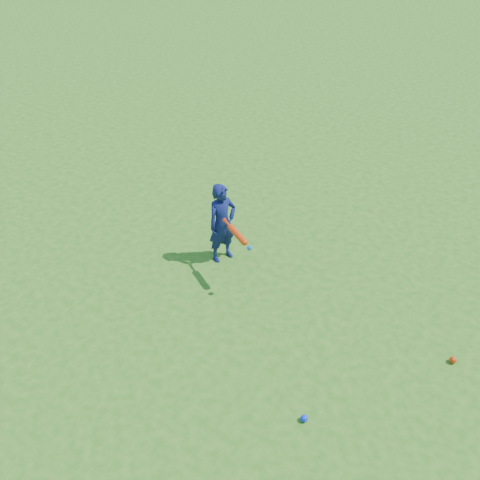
{
  "coord_description": "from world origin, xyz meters",
  "views": [
    {
      "loc": [
        3.78,
        -4.49,
        4.59
      ],
      "look_at": [
        0.73,
        -0.06,
        0.62
      ],
      "focal_mm": 40.0,
      "sensor_mm": 36.0,
      "label": 1
    }
  ],
  "objects_px": {
    "ground_ball_blue": "(304,418)",
    "ground_ball_red": "(453,360)",
    "bat_swing": "(239,236)",
    "child": "(222,223)"
  },
  "relations": [
    {
      "from": "ground_ball_blue",
      "to": "ground_ball_red",
      "type": "bearing_deg",
      "value": 58.07
    },
    {
      "from": "ground_ball_red",
      "to": "bat_swing",
      "type": "bearing_deg",
      "value": -175.58
    },
    {
      "from": "ground_ball_blue",
      "to": "bat_swing",
      "type": "xyz_separation_m",
      "value": [
        -1.74,
        1.37,
        0.7
      ]
    },
    {
      "from": "ground_ball_blue",
      "to": "bat_swing",
      "type": "bearing_deg",
      "value": 141.67
    },
    {
      "from": "ground_ball_red",
      "to": "ground_ball_blue",
      "type": "relative_size",
      "value": 1.06
    },
    {
      "from": "child",
      "to": "ground_ball_red",
      "type": "relative_size",
      "value": 14.55
    },
    {
      "from": "ground_ball_red",
      "to": "bat_swing",
      "type": "xyz_separation_m",
      "value": [
        -2.72,
        -0.21,
        0.69
      ]
    },
    {
      "from": "child",
      "to": "bat_swing",
      "type": "distance_m",
      "value": 0.57
    },
    {
      "from": "child",
      "to": "ground_ball_blue",
      "type": "relative_size",
      "value": 15.39
    },
    {
      "from": "ground_ball_blue",
      "to": "child",
      "type": "bearing_deg",
      "value": 142.92
    }
  ]
}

